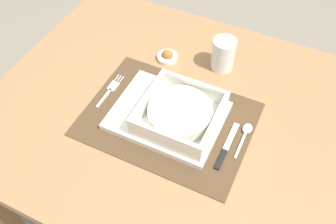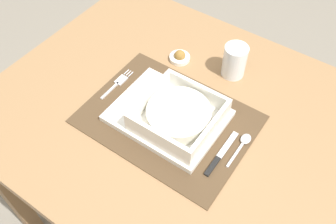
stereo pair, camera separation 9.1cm
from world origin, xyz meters
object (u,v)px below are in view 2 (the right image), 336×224
Objects in this scene: drinking_glass at (234,62)px; condiment_saucer at (180,57)px; spoon at (244,142)px; butter_knife at (220,156)px; fork at (119,82)px; porridge_bowl at (179,116)px; dining_table at (181,135)px.

drinking_glass reaches higher than condiment_saucer.
drinking_glass reaches higher than spoon.
fork is at bearing 173.50° from butter_knife.
butter_knife is (0.13, -0.02, -0.04)m from porridge_bowl.
spoon is (0.16, 0.05, -0.03)m from porridge_bowl.
condiment_saucer reaches higher than spoon.
fork is (-0.20, -0.01, 0.10)m from dining_table.
porridge_bowl reaches higher than fork.
fork is 0.19m from condiment_saucer.
fork is (-0.21, 0.03, -0.04)m from porridge_bowl.
spoon is 0.07m from butter_knife.
butter_knife is at bearing -10.21° from fork.
drinking_glass reaches higher than butter_knife.
fork is 0.32m from drinking_glass.
spoon is 0.24m from drinking_glass.
butter_knife reaches higher than fork.
spoon reaches higher than fork.
drinking_glass is 0.16m from condiment_saucer.
porridge_bowl is at bearing -95.18° from drinking_glass.
butter_knife reaches higher than dining_table.
dining_table is 16.87× the size of condiment_saucer.
porridge_bowl is at bearing 172.64° from butter_knife.
butter_knife is (0.14, -0.06, 0.10)m from dining_table.
spoon is 0.33m from condiment_saucer.
porridge_bowl is 0.24m from drinking_glass.
porridge_bowl is 1.47× the size of fork.
spoon is 1.82× the size of condiment_saucer.
butter_knife is at bearing -67.57° from drinking_glass.
dining_table is at bearing 108.66° from porridge_bowl.
drinking_glass is (0.02, 0.24, 0.00)m from porridge_bowl.
spoon is at bearing 0.44° from fork.
drinking_glass is 1.58× the size of condiment_saucer.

